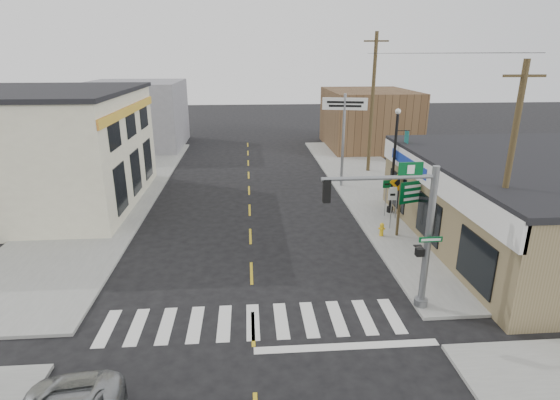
{
  "coord_description": "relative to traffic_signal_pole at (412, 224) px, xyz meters",
  "views": [
    {
      "loc": [
        -0.05,
        -12.81,
        8.94
      ],
      "look_at": [
        1.34,
        5.45,
        2.8
      ],
      "focal_mm": 28.0,
      "sensor_mm": 36.0,
      "label": 1
    }
  ],
  "objects": [
    {
      "name": "traffic_signal_pole",
      "position": [
        0.0,
        0.0,
        0.0
      ],
      "size": [
        4.3,
        0.36,
        5.44
      ],
      "rotation": [
        0.0,
        0.0,
        0.03
      ],
      "color": "gray",
      "rests_on": "sidewalk_right"
    },
    {
      "name": "bldg_distant_right",
      "position": [
        6.45,
        29.19,
        -0.58
      ],
      "size": [
        8.0,
        10.0,
        5.6
      ],
      "primitive_type": "cube",
      "color": "brown",
      "rests_on": "ground"
    },
    {
      "name": "sidewalk_right",
      "position": [
        3.45,
        12.19,
        -3.31
      ],
      "size": [
        6.0,
        38.0,
        0.13
      ],
      "primitive_type": "cube",
      "color": "gray",
      "rests_on": "ground"
    },
    {
      "name": "fire_hydrant",
      "position": [
        1.12,
        6.48,
        -2.87
      ],
      "size": [
        0.22,
        0.22,
        0.69
      ],
      "rotation": [
        0.0,
        0.0,
        -0.17
      ],
      "color": "gold",
      "rests_on": "sidewalk_right"
    },
    {
      "name": "ground",
      "position": [
        -5.55,
        -0.81,
        -3.38
      ],
      "size": [
        140.0,
        140.0,
        0.0
      ],
      "primitive_type": "plane",
      "color": "black",
      "rests_on": "ground"
    },
    {
      "name": "crosswalk",
      "position": [
        -5.55,
        -0.41,
        -3.37
      ],
      "size": [
        11.0,
        2.2,
        0.01
      ],
      "primitive_type": "cube",
      "color": "silver",
      "rests_on": "ground"
    },
    {
      "name": "center_line",
      "position": [
        -5.55,
        7.19,
        -3.37
      ],
      "size": [
        0.12,
        56.0,
        0.01
      ],
      "primitive_type": "cube",
      "color": "gold",
      "rests_on": "ground"
    },
    {
      "name": "guide_sign",
      "position": [
        2.65,
        6.44,
        -1.26
      ],
      "size": [
        1.78,
        0.14,
        3.11
      ],
      "rotation": [
        0.0,
        0.0,
        0.31
      ],
      "color": "#4D3E23",
      "rests_on": "sidewalk_right"
    },
    {
      "name": "bare_tree",
      "position": [
        3.92,
        4.73,
        0.4
      ],
      "size": [
        2.32,
        2.32,
        4.63
      ],
      "rotation": [
        0.0,
        0.0,
        -0.23
      ],
      "color": "black",
      "rests_on": "sidewalk_right"
    },
    {
      "name": "utility_pole_near",
      "position": [
        3.95,
        1.23,
        1.19
      ],
      "size": [
        1.51,
        0.23,
        8.67
      ],
      "rotation": [
        0.0,
        0.0,
        -0.02
      ],
      "color": "#4B381F",
      "rests_on": "sidewalk_right"
    },
    {
      "name": "shrub_back",
      "position": [
        5.45,
        6.8,
        -2.8
      ],
      "size": [
        1.19,
        1.19,
        0.89
      ],
      "primitive_type": "ellipsoid",
      "color": "black",
      "rests_on": "sidewalk_right"
    },
    {
      "name": "dance_center_sign",
      "position": [
        0.95,
        15.51,
        1.56
      ],
      "size": [
        2.98,
        0.19,
        6.34
      ],
      "rotation": [
        0.0,
        0.0,
        -0.21
      ],
      "color": "gray",
      "rests_on": "sidewalk_right"
    },
    {
      "name": "left_building",
      "position": [
        -18.55,
        13.19,
        0.02
      ],
      "size": [
        12.0,
        12.0,
        6.8
      ],
      "primitive_type": "cube",
      "color": "beige",
      "rests_on": "ground"
    },
    {
      "name": "utility_pole_far",
      "position": [
        3.95,
        19.47,
        2.07
      ],
      "size": [
        1.81,
        0.27,
        10.38
      ],
      "rotation": [
        0.0,
        0.0,
        -0.14
      ],
      "color": "#432D22",
      "rests_on": "sidewalk_right"
    },
    {
      "name": "lamp_post",
      "position": [
        2.71,
        9.88,
        0.22
      ],
      "size": [
        0.78,
        0.61,
        5.99
      ],
      "rotation": [
        0.0,
        0.0,
        0.04
      ],
      "color": "black",
      "rests_on": "sidewalk_right"
    },
    {
      "name": "bldg_distant_left",
      "position": [
        -16.55,
        31.19,
        -0.18
      ],
      "size": [
        9.0,
        10.0,
        6.4
      ],
      "primitive_type": "cube",
      "color": "gray",
      "rests_on": "ground"
    },
    {
      "name": "ped_crossing_sign",
      "position": [
        2.65,
        8.85,
        -1.42
      ],
      "size": [
        1.03,
        0.07,
        2.66
      ],
      "rotation": [
        0.0,
        0.0,
        0.08
      ],
      "color": "gray",
      "rests_on": "sidewalk_right"
    },
    {
      "name": "shrub_front",
      "position": [
        3.72,
        2.82,
        -2.76
      ],
      "size": [
        1.3,
        1.3,
        0.97
      ],
      "primitive_type": "ellipsoid",
      "color": "#233D1B",
      "rests_on": "sidewalk_right"
    },
    {
      "name": "sidewalk_left",
      "position": [
        -14.55,
        12.19,
        -3.31
      ],
      "size": [
        6.0,
        38.0,
        0.13
      ],
      "primitive_type": "cube",
      "color": "gray",
      "rests_on": "ground"
    },
    {
      "name": "thrift_store",
      "position": [
        8.95,
        5.19,
        -1.38
      ],
      "size": [
        12.0,
        14.0,
        4.0
      ],
      "primitive_type": "cube",
      "color": "olive",
      "rests_on": "ground"
    }
  ]
}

